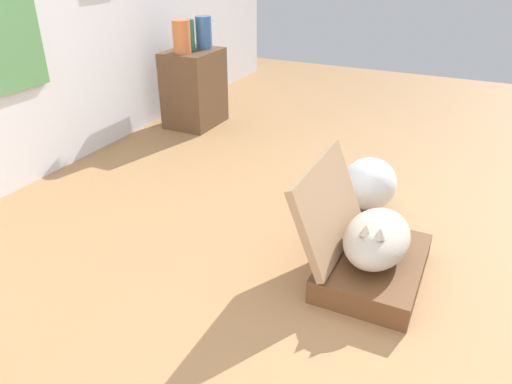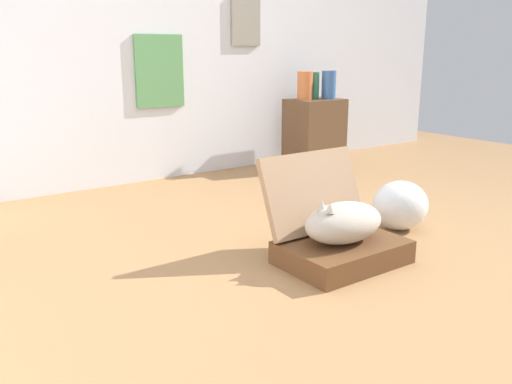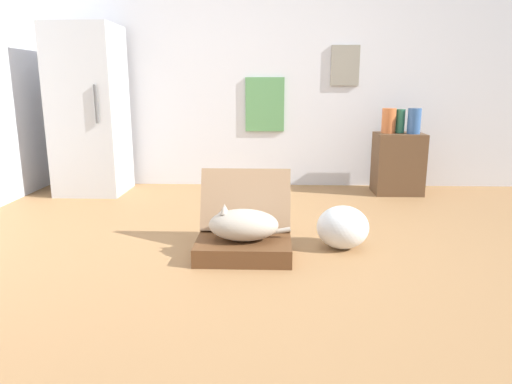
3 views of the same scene
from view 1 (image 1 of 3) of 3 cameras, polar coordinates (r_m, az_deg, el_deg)
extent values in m
plane|color=#9E7247|center=(2.42, 14.54, -7.92)|extent=(7.68, 7.68, 0.00)
cube|color=#549054|center=(3.17, -26.96, 15.59)|extent=(0.41, 0.02, 0.56)
cube|color=brown|center=(2.28, 13.64, -8.58)|extent=(0.60, 0.42, 0.11)
cube|color=#9B7756|center=(2.18, 8.53, -1.66)|extent=(0.60, 0.19, 0.41)
ellipsoid|color=#B2A899|center=(2.19, 14.09, -5.29)|extent=(0.44, 0.28, 0.20)
sphere|color=#B2A899|center=(2.07, 13.44, -6.09)|extent=(0.11, 0.11, 0.11)
cone|color=#B2A899|center=(2.03, 14.44, -4.71)|extent=(0.05, 0.05, 0.05)
cone|color=#B2A899|center=(2.04, 12.85, -4.36)|extent=(0.05, 0.05, 0.05)
cylinder|color=#B2A899|center=(2.39, 14.04, -3.85)|extent=(0.20, 0.03, 0.07)
ellipsoid|color=silver|center=(2.82, 13.21, 0.97)|extent=(0.35, 0.31, 0.29)
cube|color=brown|center=(4.05, -7.30, 12.06)|extent=(0.46, 0.37, 0.60)
cylinder|color=#CC6B38|center=(3.87, -8.78, 17.68)|extent=(0.14, 0.14, 0.24)
cylinder|color=#38609E|center=(4.03, -6.20, 18.25)|extent=(0.13, 0.13, 0.25)
cylinder|color=#2D7051|center=(3.97, -7.91, 17.91)|extent=(0.09, 0.09, 0.23)
camera|label=2|loc=(1.55, 106.92, -22.54)|focal=38.09mm
camera|label=3|loc=(3.22, 75.83, 1.34)|focal=32.57mm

